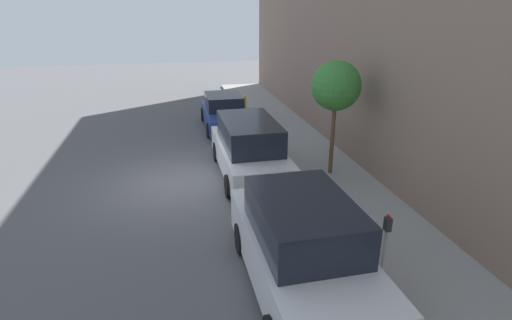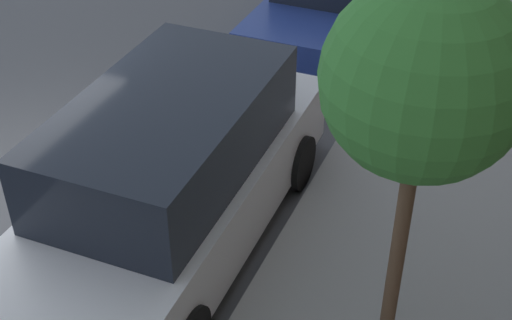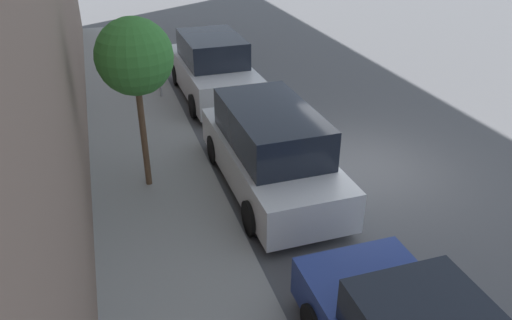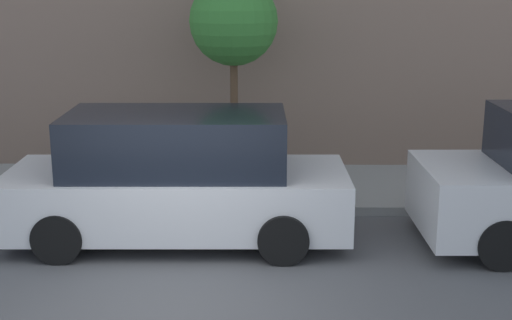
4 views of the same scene
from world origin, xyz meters
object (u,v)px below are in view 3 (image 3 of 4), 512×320
(parking_meter_near, at_px, (159,70))
(parked_suv_nearest, at_px, (213,69))
(parked_minivan_second, at_px, (270,150))
(street_tree, at_px, (134,57))

(parking_meter_near, bearing_deg, parked_suv_nearest, 174.10)
(parking_meter_near, bearing_deg, parked_minivan_second, 104.34)
(parked_minivan_second, height_order, parking_meter_near, parked_minivan_second)
(parked_suv_nearest, xyz_separation_m, street_tree, (2.70, 5.17, 2.08))
(parked_minivan_second, relative_size, parking_meter_near, 3.52)
(parking_meter_near, relative_size, street_tree, 0.38)
(parked_suv_nearest, distance_m, street_tree, 6.19)
(parked_minivan_second, xyz_separation_m, street_tree, (2.59, -0.72, 2.09))
(street_tree, bearing_deg, parked_minivan_second, 164.44)
(parked_suv_nearest, height_order, parked_minivan_second, parked_suv_nearest)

